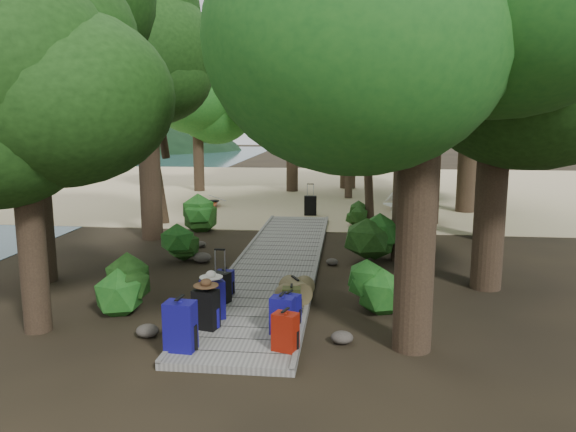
% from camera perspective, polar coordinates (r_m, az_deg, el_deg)
% --- Properties ---
extents(ground, '(120.00, 120.00, 0.00)m').
position_cam_1_polar(ground, '(12.86, -1.58, -6.08)').
color(ground, black).
rests_on(ground, ground).
extents(sand_beach, '(40.00, 22.00, 0.02)m').
position_cam_1_polar(sand_beach, '(28.51, 2.81, 2.86)').
color(sand_beach, tan).
rests_on(sand_beach, ground).
extents(boardwalk, '(2.00, 12.00, 0.12)m').
position_cam_1_polar(boardwalk, '(13.80, -1.01, -4.69)').
color(boardwalk, gray).
rests_on(boardwalk, ground).
extents(backpack_left_a, '(0.47, 0.35, 0.83)m').
position_cam_1_polar(backpack_left_a, '(8.65, -10.88, -10.67)').
color(backpack_left_a, navy).
rests_on(backpack_left_a, boardwalk).
extents(backpack_left_b, '(0.45, 0.37, 0.73)m').
position_cam_1_polar(backpack_left_b, '(9.45, -8.35, -9.13)').
color(backpack_left_b, black).
rests_on(backpack_left_b, boardwalk).
extents(backpack_left_c, '(0.49, 0.44, 0.75)m').
position_cam_1_polar(backpack_left_c, '(9.87, -7.69, -8.20)').
color(backpack_left_c, navy).
rests_on(backpack_left_c, boardwalk).
extents(backpack_left_d, '(0.36, 0.28, 0.51)m').
position_cam_1_polar(backpack_left_d, '(11.22, -6.45, -6.55)').
color(backpack_left_d, navy).
rests_on(backpack_left_d, boardwalk).
extents(backpack_right_a, '(0.42, 0.36, 0.64)m').
position_cam_1_polar(backpack_right_a, '(8.53, -0.27, -11.48)').
color(backpack_right_a, maroon).
rests_on(backpack_right_a, boardwalk).
extents(backpack_right_b, '(0.41, 0.32, 0.67)m').
position_cam_1_polar(backpack_right_b, '(9.15, -0.57, -9.85)').
color(backpack_right_b, navy).
rests_on(backpack_right_b, boardwalk).
extents(backpack_right_c, '(0.40, 0.35, 0.58)m').
position_cam_1_polar(backpack_right_c, '(9.52, 0.13, -9.33)').
color(backpack_right_c, navy).
rests_on(backpack_right_c, boardwalk).
extents(backpack_right_d, '(0.34, 0.26, 0.50)m').
position_cam_1_polar(backpack_right_d, '(10.14, 0.36, -8.37)').
color(backpack_right_d, '#393B15').
rests_on(backpack_right_d, boardwalk).
extents(duffel_right_khaki, '(0.69, 0.79, 0.44)m').
position_cam_1_polar(duffel_right_khaki, '(10.68, 0.73, -7.57)').
color(duffel_right_khaki, brown).
rests_on(duffel_right_khaki, boardwalk).
extents(suitcase_on_boardwalk, '(0.41, 0.31, 0.57)m').
position_cam_1_polar(suitcase_on_boardwalk, '(10.74, -6.87, -7.17)').
color(suitcase_on_boardwalk, black).
rests_on(suitcase_on_boardwalk, boardwalk).
extents(lone_suitcase_on_sand, '(0.46, 0.28, 0.71)m').
position_cam_1_polar(lone_suitcase_on_sand, '(20.52, 2.29, 1.07)').
color(lone_suitcase_on_sand, black).
rests_on(lone_suitcase_on_sand, sand_beach).
extents(hat_brown, '(0.41, 0.41, 0.12)m').
position_cam_1_polar(hat_brown, '(9.32, -8.34, -6.65)').
color(hat_brown, '#51351E').
rests_on(hat_brown, backpack_left_b).
extents(hat_white, '(0.40, 0.40, 0.13)m').
position_cam_1_polar(hat_white, '(9.70, -7.83, -5.81)').
color(hat_white, silver).
rests_on(hat_white, backpack_left_c).
extents(kayak, '(1.22, 3.33, 0.33)m').
position_cam_1_polar(kayak, '(22.71, -7.59, 1.37)').
color(kayak, '#AA360E').
rests_on(kayak, sand_beach).
extents(sun_lounger, '(1.36, 2.13, 0.65)m').
position_cam_1_polar(sun_lounger, '(21.84, 11.14, 1.37)').
color(sun_lounger, silver).
rests_on(sun_lounger, sand_beach).
extents(tree_right_a, '(5.17, 5.17, 8.62)m').
position_cam_1_polar(tree_right_a, '(8.53, 13.52, 14.74)').
color(tree_right_a, black).
rests_on(tree_right_a, ground).
extents(tree_right_b, '(5.07, 5.07, 9.05)m').
position_cam_1_polar(tree_right_b, '(12.20, 20.65, 13.90)').
color(tree_right_b, black).
rests_on(tree_right_b, ground).
extents(tree_right_c, '(5.81, 5.81, 10.06)m').
position_cam_1_polar(tree_right_c, '(14.19, 12.51, 15.72)').
color(tree_right_c, black).
rests_on(tree_right_c, ground).
extents(tree_right_d, '(5.49, 5.49, 10.06)m').
position_cam_1_polar(tree_right_d, '(17.22, 20.57, 14.29)').
color(tree_right_d, black).
rests_on(tree_right_d, ground).
extents(tree_right_e, '(5.32, 5.32, 9.58)m').
position_cam_1_polar(tree_right_e, '(19.35, 14.65, 13.34)').
color(tree_right_e, black).
rests_on(tree_right_e, ground).
extents(tree_right_f, '(5.84, 5.84, 10.43)m').
position_cam_1_polar(tree_right_f, '(22.18, 18.26, 13.80)').
color(tree_right_f, black).
rests_on(tree_right_f, ground).
extents(tree_left_a, '(3.85, 3.85, 6.41)m').
position_cam_1_polar(tree_left_a, '(9.97, -25.30, 7.00)').
color(tree_left_a, black).
rests_on(tree_left_a, ground).
extents(tree_left_b, '(4.99, 4.99, 8.99)m').
position_cam_1_polar(tree_left_b, '(13.15, -25.05, 13.16)').
color(tree_left_b, black).
rests_on(tree_left_b, ground).
extents(tree_left_c, '(5.12, 5.12, 8.90)m').
position_cam_1_polar(tree_left_c, '(16.83, -14.22, 12.74)').
color(tree_left_c, black).
rests_on(tree_left_c, ground).
extents(tree_back_a, '(4.62, 4.62, 7.99)m').
position_cam_1_polar(tree_back_a, '(27.02, 0.44, 10.95)').
color(tree_back_a, black).
rests_on(tree_back_a, ground).
extents(tree_back_b, '(6.21, 6.21, 11.08)m').
position_cam_1_polar(tree_back_b, '(28.45, 6.28, 13.96)').
color(tree_back_b, black).
rests_on(tree_back_b, ground).
extents(tree_back_c, '(5.52, 5.52, 9.94)m').
position_cam_1_polar(tree_back_c, '(27.99, 13.49, 12.64)').
color(tree_back_c, black).
rests_on(tree_back_c, ground).
extents(tree_back_d, '(4.36, 4.36, 7.27)m').
position_cam_1_polar(tree_back_d, '(27.48, -9.19, 10.05)').
color(tree_back_d, black).
rests_on(tree_back_d, ground).
extents(palm_right_a, '(3.86, 3.86, 6.57)m').
position_cam_1_polar(palm_right_a, '(18.46, 8.95, 9.05)').
color(palm_right_a, '#113D13').
rests_on(palm_right_a, ground).
extents(palm_right_b, '(3.89, 3.89, 7.51)m').
position_cam_1_polar(palm_right_b, '(23.46, 14.90, 10.16)').
color(palm_right_b, '#113D13').
rests_on(palm_right_b, ground).
extents(palm_right_c, '(4.57, 4.57, 7.27)m').
position_cam_1_polar(palm_right_c, '(25.02, 6.89, 10.12)').
color(palm_right_c, '#113D13').
rests_on(palm_right_c, ground).
extents(palm_left_a, '(4.17, 4.17, 6.63)m').
position_cam_1_polar(palm_left_a, '(19.22, -13.48, 9.01)').
color(palm_left_a, '#113D13').
rests_on(palm_left_a, ground).
extents(rock_left_a, '(0.38, 0.34, 0.21)m').
position_cam_1_polar(rock_left_a, '(9.69, -14.10, -11.24)').
color(rock_left_a, '#4C473F').
rests_on(rock_left_a, ground).
extents(rock_left_b, '(0.40, 0.36, 0.22)m').
position_cam_1_polar(rock_left_b, '(11.62, -17.38, -7.75)').
color(rock_left_b, '#4C473F').
rests_on(rock_left_b, ground).
extents(rock_left_c, '(0.45, 0.41, 0.25)m').
position_cam_1_polar(rock_left_c, '(14.13, -8.71, -4.19)').
color(rock_left_c, '#4C473F').
rests_on(rock_left_c, ground).
extents(rock_left_d, '(0.30, 0.27, 0.17)m').
position_cam_1_polar(rock_left_d, '(15.77, -8.86, -2.85)').
color(rock_left_d, '#4C473F').
rests_on(rock_left_d, ground).
extents(rock_right_a, '(0.36, 0.32, 0.20)m').
position_cam_1_polar(rock_right_a, '(9.20, 5.51, -12.18)').
color(rock_right_a, '#4C473F').
rests_on(rock_right_a, ground).
extents(rock_right_b, '(0.53, 0.48, 0.29)m').
position_cam_1_polar(rock_right_b, '(11.54, 10.94, -7.41)').
color(rock_right_b, '#4C473F').
rests_on(rock_right_b, ground).
extents(rock_right_c, '(0.29, 0.26, 0.16)m').
position_cam_1_polar(rock_right_c, '(13.78, 4.50, -4.65)').
color(rock_right_c, '#4C473F').
rests_on(rock_right_c, ground).
extents(rock_right_d, '(0.53, 0.48, 0.29)m').
position_cam_1_polar(rock_right_d, '(16.38, 9.96, -2.18)').
color(rock_right_d, '#4C473F').
rests_on(rock_right_d, ground).
extents(shrub_left_a, '(1.04, 1.04, 0.93)m').
position_cam_1_polar(shrub_left_a, '(10.94, -16.26, -6.84)').
color(shrub_left_a, '#174E17').
rests_on(shrub_left_a, ground).
extents(shrub_left_b, '(0.96, 0.96, 0.86)m').
position_cam_1_polar(shrub_left_b, '(14.20, -10.46, -2.90)').
color(shrub_left_b, '#174E17').
rests_on(shrub_left_b, ground).
extents(shrub_left_c, '(1.30, 1.30, 1.17)m').
position_cam_1_polar(shrub_left_c, '(17.79, -8.80, 0.27)').
color(shrub_left_c, '#174E17').
rests_on(shrub_left_c, ground).
extents(shrub_right_a, '(1.05, 1.05, 0.94)m').
position_cam_1_polar(shrub_right_a, '(10.61, 8.87, -7.07)').
color(shrub_right_a, '#174E17').
rests_on(shrub_right_a, ground).
extents(shrub_right_b, '(1.37, 1.37, 1.23)m').
position_cam_1_polar(shrub_right_b, '(14.15, 8.63, -2.13)').
color(shrub_right_b, '#174E17').
rests_on(shrub_right_b, ground).
extents(shrub_right_c, '(0.80, 0.80, 0.72)m').
position_cam_1_polar(shrub_right_c, '(18.48, 7.16, -0.04)').
color(shrub_right_c, '#174E17').
rests_on(shrub_right_c, ground).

